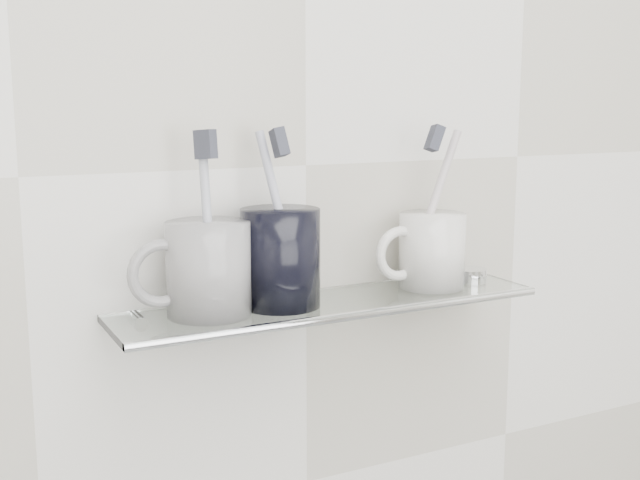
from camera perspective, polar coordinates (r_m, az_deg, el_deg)
wall_back at (r=0.95m, az=-1.01°, el=5.33°), size 2.50×0.00×2.50m
shelf_glass at (r=0.92m, az=0.73°, el=-4.57°), size 0.50×0.12×0.01m
shelf_rail at (r=0.87m, az=2.47°, el=-5.39°), size 0.50×0.01×0.01m
bracket_left at (r=0.89m, az=-12.82°, el=-6.02°), size 0.02×0.03×0.02m
bracket_right at (r=1.07m, az=9.55°, el=-3.22°), size 0.02×0.03×0.02m
mug_left at (r=0.85m, az=-7.93°, el=-2.04°), size 0.11×0.11×0.10m
mug_left_handle at (r=0.84m, az=-11.21°, el=-2.35°), size 0.07×0.01×0.07m
toothbrush_left at (r=0.85m, az=-8.01°, el=1.33°), size 0.02×0.03×0.19m
bristles_left at (r=0.84m, az=-8.15°, el=6.75°), size 0.02×0.03×0.03m
mug_center at (r=0.88m, az=-2.83°, el=-1.27°), size 0.11×0.11×0.11m
mug_center_handle at (r=0.86m, az=-5.85°, el=-1.56°), size 0.08×0.01×0.08m
toothbrush_center at (r=0.88m, az=-2.86°, el=1.72°), size 0.04×0.06×0.19m
bristles_center at (r=0.87m, az=-2.90°, el=6.95°), size 0.02×0.03×0.04m
mug_right at (r=0.98m, az=7.96°, el=-0.73°), size 0.11×0.11×0.09m
mug_right_handle at (r=0.96m, az=5.69°, el=-0.96°), size 0.07×0.01×0.07m
toothbrush_right at (r=0.98m, az=8.04°, el=2.48°), size 0.08×0.02×0.18m
bristles_right at (r=0.97m, az=8.15°, el=7.18°), size 0.03×0.03×0.03m
chrome_cap at (r=1.03m, az=10.66°, el=-2.46°), size 0.04×0.04×0.02m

